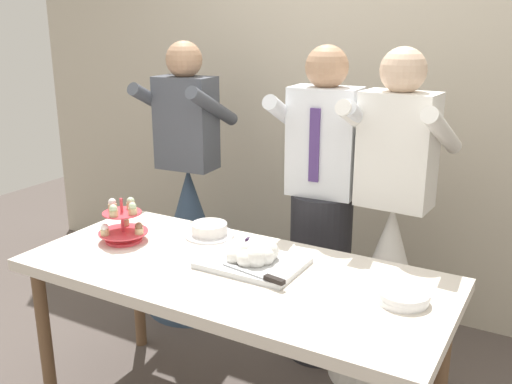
# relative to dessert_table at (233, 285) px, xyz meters

# --- Properties ---
(rear_wall) EXTENTS (5.20, 0.10, 2.90)m
(rear_wall) POSITION_rel_dessert_table_xyz_m (0.00, 1.49, 0.75)
(rear_wall) COLOR beige
(rear_wall) RESTS_ON ground_plane
(dessert_table) EXTENTS (1.80, 0.80, 0.78)m
(dessert_table) POSITION_rel_dessert_table_xyz_m (0.00, 0.00, 0.00)
(dessert_table) COLOR silver
(dessert_table) RESTS_ON ground_plane
(cupcake_stand) EXTENTS (0.23, 0.23, 0.21)m
(cupcake_stand) POSITION_rel_dessert_table_xyz_m (-0.61, 0.02, 0.16)
(cupcake_stand) COLOR #D83F4C
(cupcake_stand) RESTS_ON dessert_table
(main_cake_tray) EXTENTS (0.43, 0.32, 0.13)m
(main_cake_tray) POSITION_rel_dessert_table_xyz_m (0.06, 0.07, 0.12)
(main_cake_tray) COLOR silver
(main_cake_tray) RESTS_ON dessert_table
(plate_stack) EXTENTS (0.19, 0.19, 0.04)m
(plate_stack) POSITION_rel_dessert_table_xyz_m (0.70, 0.06, 0.10)
(plate_stack) COLOR white
(plate_stack) RESTS_ON dessert_table
(round_cake) EXTENTS (0.24, 0.24, 0.06)m
(round_cake) POSITION_rel_dessert_table_xyz_m (-0.30, 0.27, 0.10)
(round_cake) COLOR white
(round_cake) RESTS_ON dessert_table
(person_groom) EXTENTS (0.48, 0.51, 1.66)m
(person_groom) POSITION_rel_dessert_table_xyz_m (0.08, 0.73, 0.05)
(person_groom) COLOR #232328
(person_groom) RESTS_ON ground_plane
(person_bride) EXTENTS (0.56, 0.56, 1.66)m
(person_bride) POSITION_rel_dessert_table_xyz_m (0.46, 0.72, -0.12)
(person_bride) COLOR white
(person_bride) RESTS_ON ground_plane
(person_guest) EXTENTS (0.56, 0.56, 1.66)m
(person_guest) POSITION_rel_dessert_table_xyz_m (-0.83, 0.83, -0.12)
(person_guest) COLOR #334760
(person_guest) RESTS_ON ground_plane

